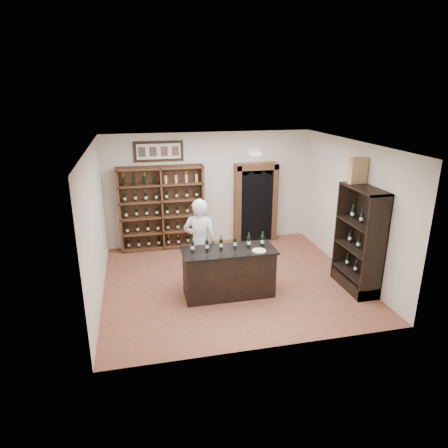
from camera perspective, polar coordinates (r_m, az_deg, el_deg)
The scene contains 20 objects.
floor at distance 8.97m, azimuth 1.03°, elevation -8.06°, with size 5.50×5.50×0.00m, color #97543C.
ceiling at distance 8.08m, azimuth 1.15°, elevation 11.30°, with size 5.50×5.50×0.00m, color white.
wall_back at distance 10.76m, azimuth -2.10°, elevation 5.04°, with size 5.50×0.04×3.00m, color white.
wall_left at distance 8.22m, azimuth -17.87°, elevation -0.23°, with size 0.04×5.00×3.00m, color white.
wall_right at distance 9.42m, azimuth 17.57°, elevation 2.17°, with size 0.04×5.00×3.00m, color white.
wine_shelf at distance 10.55m, azimuth -8.86°, elevation 2.30°, with size 2.20×0.38×2.20m.
framed_picture at distance 10.37m, azimuth -9.33°, elevation 10.21°, with size 1.25×0.04×0.52m, color black.
arched_doorway at distance 10.98m, azimuth 4.52°, elevation 3.33°, with size 1.17×0.35×2.17m.
emergency_light at distance 10.80m, azimuth 4.55°, elevation 9.92°, with size 0.30×0.10×0.10m, color white.
tasting_counter at distance 8.19m, azimuth 0.68°, elevation -6.96°, with size 1.88×0.78×1.00m.
counter_bottle_0 at distance 7.88m, azimuth -4.52°, elevation -3.22°, with size 0.07×0.07×0.30m.
counter_bottle_1 at distance 7.92m, azimuth -2.46°, elevation -3.06°, with size 0.07×0.07×0.30m.
counter_bottle_2 at distance 7.97m, azimuth -0.42°, elevation -2.89°, with size 0.07×0.07×0.30m.
counter_bottle_3 at distance 8.03m, azimuth 1.59°, elevation -2.72°, with size 0.07×0.07×0.30m.
counter_bottle_4 at distance 8.10m, azimuth 3.56°, elevation -2.55°, with size 0.07×0.07×0.30m.
counter_bottle_5 at distance 8.18m, azimuth 5.50°, elevation -2.38°, with size 0.07×0.07×0.30m.
side_cabinet at distance 8.82m, azimuth 18.69°, elevation -4.21°, with size 0.48×1.20×2.20m.
shopkeeper at distance 8.45m, azimuth -3.44°, elevation -2.68°, with size 0.70×0.46×1.93m, color silver.
plate at distance 7.93m, azimuth 5.03°, elevation -3.82°, with size 0.27×0.27×0.02m, color white.
wine_crate at distance 8.65m, azimuth 18.57°, elevation 7.24°, with size 0.37×0.15×0.53m, color #A47F56.
Camera 1 is at (-1.92, -7.77, 4.05)m, focal length 32.00 mm.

